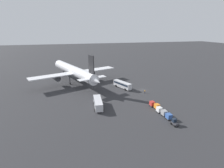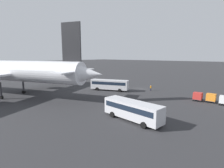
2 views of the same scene
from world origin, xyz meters
TOP-DOWN VIEW (x-y plane):
  - ground_plane at (0.00, 0.00)m, footprint 600.00×600.00m
  - airplane at (21.92, 31.94)m, footprint 54.38×47.55m
  - shuttle_bus_near at (5.80, 8.75)m, footprint 11.84×6.72m
  - shuttle_bus_far at (-13.83, 25.29)m, footprint 11.02×3.89m
  - worker_person at (-4.23, 0.84)m, footprint 0.38×0.38m
  - cargo_cart_white at (-24.16, 4.62)m, footprint 2.05×1.74m
  - cargo_cart_orange at (-21.43, 4.07)m, footprint 2.05×1.74m
  - cargo_cart_red at (-18.69, 4.61)m, footprint 2.05×1.74m

SIDE VIEW (x-z plane):
  - ground_plane at x=0.00m, z-range 0.00..0.00m
  - worker_person at x=-4.23m, z-range 0.00..1.74m
  - cargo_cart_white at x=-24.16m, z-range 0.16..2.22m
  - cargo_cart_orange at x=-21.43m, z-range 0.16..2.22m
  - cargo_cart_red at x=-18.69m, z-range 0.16..2.22m
  - shuttle_bus_far at x=-13.83m, z-range 0.32..3.56m
  - shuttle_bus_near at x=5.80m, z-range 0.32..3.65m
  - airplane at x=21.92m, z-range -2.23..15.70m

